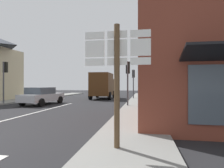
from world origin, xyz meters
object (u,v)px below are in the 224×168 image
object	(u,v)px
delivery_truck	(103,85)
traffic_light_far_right	(133,77)
traffic_light_near_right	(128,73)
traffic_light_near_left	(5,73)
sedan_far	(42,96)
route_sign_post	(117,72)

from	to	relation	value
delivery_truck	traffic_light_far_right	world-z (taller)	traffic_light_far_right
traffic_light_near_right	delivery_truck	bearing A→B (deg)	116.10
traffic_light_near_left	delivery_truck	bearing A→B (deg)	47.98
delivery_truck	traffic_light_near_left	world-z (taller)	traffic_light_near_left
sedan_far	traffic_light_near_left	bearing A→B (deg)	-171.32
traffic_light_far_right	traffic_light_near_left	bearing A→B (deg)	-144.32
route_sign_post	traffic_light_far_right	distance (m)	17.01
delivery_truck	traffic_light_near_left	distance (m)	10.32
traffic_light_near_right	route_sign_post	bearing A→B (deg)	-86.63
sedan_far	delivery_truck	distance (m)	8.08
traffic_light_far_right	traffic_light_near_right	world-z (taller)	traffic_light_near_right
sedan_far	traffic_light_near_right	xyz separation A→B (m)	(7.38, -0.40, 1.80)
traffic_light_far_right	traffic_light_near_right	distance (m)	7.51
traffic_light_near_left	traffic_light_near_right	world-z (taller)	traffic_light_near_left
delivery_truck	traffic_light_far_right	xyz separation A→B (m)	(3.70, -0.04, 0.89)
traffic_light_far_right	traffic_light_near_right	size ratio (longest dim) A/B	0.99
delivery_truck	traffic_light_near_right	distance (m)	8.45
sedan_far	traffic_light_near_right	size ratio (longest dim) A/B	1.26
traffic_light_near_left	traffic_light_far_right	distance (m)	13.01
route_sign_post	traffic_light_near_right	size ratio (longest dim) A/B	0.93
traffic_light_near_left	traffic_light_near_right	distance (m)	10.57
delivery_truck	sedan_far	bearing A→B (deg)	-117.28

